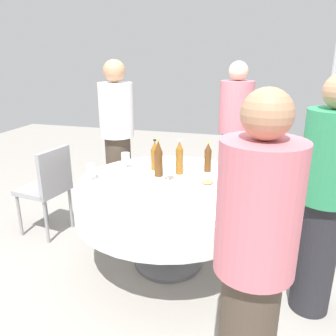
% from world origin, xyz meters
% --- Properties ---
extents(ground_plane, '(10.00, 10.00, 0.00)m').
position_xyz_m(ground_plane, '(0.00, 0.00, 0.00)').
color(ground_plane, gray).
extents(dining_table, '(1.46, 1.46, 0.74)m').
position_xyz_m(dining_table, '(0.00, 0.00, 0.59)').
color(dining_table, white).
rests_on(dining_table, ground_plane).
extents(bottle_brown_right, '(0.06, 0.06, 0.26)m').
position_xyz_m(bottle_brown_right, '(0.34, -0.26, 0.86)').
color(bottle_brown_right, '#593314').
rests_on(bottle_brown_right, dining_table).
extents(bottle_amber_east, '(0.06, 0.06, 0.31)m').
position_xyz_m(bottle_amber_east, '(0.43, -0.44, 0.89)').
color(bottle_amber_east, '#8C5619').
rests_on(bottle_amber_east, dining_table).
extents(bottle_amber_outer, '(0.07, 0.07, 0.27)m').
position_xyz_m(bottle_amber_outer, '(0.27, 0.19, 0.86)').
color(bottle_amber_outer, '#8C5619').
rests_on(bottle_amber_outer, dining_table).
extents(bottle_amber_south, '(0.06, 0.06, 0.29)m').
position_xyz_m(bottle_amber_south, '(0.21, -0.04, 0.88)').
color(bottle_amber_south, '#8C5619').
rests_on(bottle_amber_south, dining_table).
extents(bottle_brown_mid, '(0.07, 0.07, 0.31)m').
position_xyz_m(bottle_brown_mid, '(0.11, 0.11, 0.88)').
color(bottle_brown_mid, '#593314').
rests_on(bottle_brown_mid, dining_table).
extents(wine_glass_south, '(0.07, 0.07, 0.15)m').
position_xyz_m(wine_glass_south, '(0.03, 0.01, 0.84)').
color(wine_glass_south, white).
rests_on(wine_glass_south, dining_table).
extents(wine_glass_mid, '(0.07, 0.07, 0.14)m').
position_xyz_m(wine_glass_mid, '(0.23, 0.45, 0.84)').
color(wine_glass_mid, white).
rests_on(wine_glass_mid, dining_table).
extents(wine_glass_left, '(0.06, 0.06, 0.14)m').
position_xyz_m(wine_glass_left, '(-0.13, 0.59, 0.84)').
color(wine_glass_left, white).
rests_on(wine_glass_left, dining_table).
extents(plate_front, '(0.22, 0.22, 0.04)m').
position_xyz_m(plate_front, '(0.01, -0.31, 0.75)').
color(plate_front, white).
rests_on(plate_front, dining_table).
extents(plate_rear, '(0.21, 0.21, 0.02)m').
position_xyz_m(plate_rear, '(-0.27, 0.26, 0.75)').
color(plate_rear, white).
rests_on(plate_rear, dining_table).
extents(plate_inner, '(0.24, 0.24, 0.02)m').
position_xyz_m(plate_inner, '(0.05, 0.53, 0.75)').
color(plate_inner, white).
rests_on(plate_inner, dining_table).
extents(plate_far, '(0.22, 0.22, 0.02)m').
position_xyz_m(plate_far, '(0.47, 0.02, 0.75)').
color(plate_far, white).
rests_on(plate_far, dining_table).
extents(fork_east, '(0.12, 0.16, 0.00)m').
position_xyz_m(fork_east, '(-0.29, -0.46, 0.74)').
color(fork_east, silver).
rests_on(fork_east, dining_table).
extents(spoon_outer, '(0.03, 0.18, 0.00)m').
position_xyz_m(spoon_outer, '(-0.46, 0.08, 0.74)').
color(spoon_outer, silver).
rests_on(spoon_outer, dining_table).
extents(person_right, '(0.34, 0.34, 1.59)m').
position_xyz_m(person_right, '(-0.25, -1.09, 0.83)').
color(person_right, '#26262B').
rests_on(person_right, ground_plane).
extents(person_east, '(0.34, 0.34, 1.63)m').
position_xyz_m(person_east, '(1.15, -0.41, 0.85)').
color(person_east, slate).
rests_on(person_east, ground_plane).
extents(person_outer, '(0.34, 0.34, 1.65)m').
position_xyz_m(person_outer, '(0.71, 0.73, 0.87)').
color(person_outer, '#4C3F33').
rests_on(person_outer, ground_plane).
extents(person_south, '(0.34, 0.34, 1.58)m').
position_xyz_m(person_south, '(-1.11, -0.68, 0.83)').
color(person_south, '#4C3F33').
rests_on(person_south, ground_plane).
extents(chair_left, '(0.46, 0.46, 0.87)m').
position_xyz_m(chair_left, '(0.20, 1.24, 0.52)').
color(chair_left, '#99999E').
rests_on(chair_left, ground_plane).
extents(tent_pole_main, '(0.07, 0.07, 2.50)m').
position_xyz_m(tent_pole_main, '(2.15, -1.45, 1.25)').
color(tent_pole_main, '#B2B5B7').
rests_on(tent_pole_main, ground_plane).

